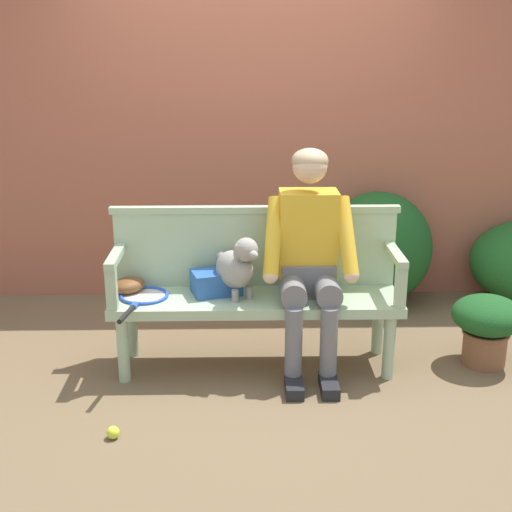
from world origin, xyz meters
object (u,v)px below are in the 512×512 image
(tennis_racket, at_px, (143,297))
(baseball_glove, at_px, (128,285))
(dog_on_bench, at_px, (237,266))
(sports_bag, at_px, (216,282))
(person_seated, at_px, (309,252))
(tennis_ball, at_px, (113,432))
(garden_bench, at_px, (256,306))
(potted_plant, at_px, (487,324))

(tennis_racket, xyz_separation_m, baseball_glove, (-0.10, 0.11, 0.04))
(dog_on_bench, distance_m, tennis_racket, 0.59)
(dog_on_bench, height_order, sports_bag, dog_on_bench)
(person_seated, bearing_deg, tennis_ball, -143.12)
(garden_bench, height_order, tennis_racket, tennis_racket)
(tennis_racket, bearing_deg, tennis_ball, -95.06)
(sports_bag, distance_m, potted_plant, 1.66)
(tennis_ball, bearing_deg, dog_on_bench, 50.89)
(tennis_racket, height_order, tennis_ball, tennis_racket)
(person_seated, relative_size, tennis_ball, 20.12)
(sports_bag, bearing_deg, baseball_glove, 177.81)
(tennis_ball, distance_m, potted_plant, 2.29)
(tennis_racket, relative_size, sports_bag, 2.07)
(person_seated, bearing_deg, baseball_glove, 175.55)
(potted_plant, bearing_deg, tennis_racket, -179.28)
(dog_on_bench, relative_size, tennis_ball, 5.88)
(person_seated, bearing_deg, tennis_racket, -178.73)
(person_seated, height_order, tennis_ball, person_seated)
(potted_plant, bearing_deg, baseball_glove, 177.90)
(person_seated, distance_m, tennis_racket, 1.01)
(garden_bench, xyz_separation_m, sports_bag, (-0.24, 0.06, 0.13))
(garden_bench, bearing_deg, tennis_racket, -177.48)
(dog_on_bench, xyz_separation_m, potted_plant, (1.51, 0.02, -0.39))
(garden_bench, bearing_deg, sports_bag, 166.76)
(dog_on_bench, height_order, baseball_glove, dog_on_bench)
(sports_bag, bearing_deg, person_seated, -6.64)
(person_seated, distance_m, baseball_glove, 1.11)
(dog_on_bench, height_order, potted_plant, dog_on_bench)
(sports_bag, relative_size, potted_plant, 0.64)
(tennis_ball, bearing_deg, sports_bag, 59.56)
(dog_on_bench, bearing_deg, baseball_glove, 171.57)
(garden_bench, relative_size, sports_bag, 6.11)
(garden_bench, bearing_deg, potted_plant, -0.14)
(person_seated, relative_size, baseball_glove, 6.04)
(garden_bench, relative_size, dog_on_bench, 4.41)
(sports_bag, distance_m, tennis_ball, 1.10)
(person_seated, height_order, baseball_glove, person_seated)
(sports_bag, relative_size, tennis_ball, 4.24)
(baseball_glove, xyz_separation_m, tennis_ball, (0.03, -0.87, -0.47))
(garden_bench, distance_m, tennis_racket, 0.67)
(tennis_ball, bearing_deg, potted_plant, 20.21)
(garden_bench, xyz_separation_m, tennis_ball, (-0.74, -0.79, -0.36))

